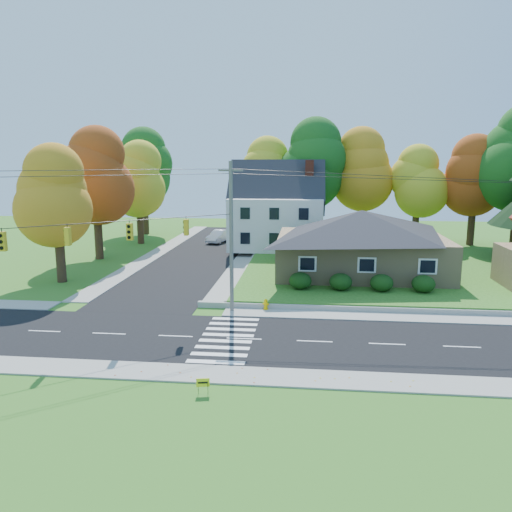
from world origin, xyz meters
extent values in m
plane|color=#3D7923|center=(0.00, 0.00, 0.00)|extent=(120.00, 120.00, 0.00)
cube|color=black|center=(0.00, 0.00, 0.01)|extent=(90.00, 8.00, 0.02)
cube|color=black|center=(-8.00, 26.00, 0.01)|extent=(8.00, 44.00, 0.02)
cube|color=#9C9A90|center=(0.00, 5.00, 0.04)|extent=(90.00, 2.00, 0.08)
cube|color=#9C9A90|center=(0.00, -5.00, 0.04)|extent=(90.00, 2.00, 0.08)
cube|color=#3D7923|center=(13.00, 21.00, 0.25)|extent=(30.00, 30.00, 0.50)
cube|color=tan|center=(8.00, 16.00, 2.10)|extent=(14.00, 10.00, 3.20)
pyramid|color=#26262B|center=(8.00, 16.00, 4.80)|extent=(14.60, 10.60, 2.20)
cube|color=silver|center=(0.00, 28.00, 3.30)|extent=(10.00, 8.00, 5.60)
pyramid|color=#26262B|center=(0.00, 28.00, 7.30)|extent=(10.40, 8.40, 2.40)
cube|color=brown|center=(3.50, 28.00, 5.30)|extent=(0.90, 0.90, 9.60)
ellipsoid|color=#163A10|center=(3.00, 9.80, 1.14)|extent=(1.70, 1.70, 1.27)
ellipsoid|color=#163A10|center=(6.00, 9.80, 1.14)|extent=(1.70, 1.70, 1.27)
ellipsoid|color=#163A10|center=(9.00, 9.80, 1.14)|extent=(1.70, 1.70, 1.27)
ellipsoid|color=#163A10|center=(12.00, 9.80, 1.14)|extent=(1.70, 1.70, 1.27)
cylinder|color=#666059|center=(-1.50, 5.20, 5.00)|extent=(0.26, 0.26, 10.00)
cube|color=#666059|center=(-1.50, 5.20, 9.40)|extent=(1.60, 0.12, 0.12)
cube|color=gold|center=(-12.00, -3.20, 5.95)|extent=(0.34, 0.26, 1.00)
cube|color=gold|center=(-9.50, -1.20, 5.95)|extent=(0.26, 0.34, 1.00)
cube|color=gold|center=(-6.80, 0.95, 5.95)|extent=(0.34, 0.26, 1.00)
cube|color=gold|center=(-4.00, 3.20, 5.95)|extent=(0.26, 0.34, 1.00)
cylinder|color=black|center=(-8.00, 0.00, 6.60)|extent=(13.02, 10.43, 0.04)
cylinder|color=#3F2A19|center=(-2.00, 34.00, 3.20)|extent=(0.80, 0.80, 5.40)
sphere|color=gold|center=(-2.00, 34.00, 7.10)|extent=(6.72, 6.72, 6.72)
sphere|color=gold|center=(-2.00, 34.00, 8.78)|extent=(5.91, 5.91, 5.91)
sphere|color=gold|center=(-2.00, 34.00, 10.46)|extent=(5.11, 5.11, 5.11)
cylinder|color=#3F2A19|center=(4.00, 33.00, 3.65)|extent=(0.86, 0.86, 6.30)
sphere|color=#1E5E1C|center=(4.00, 33.00, 8.20)|extent=(7.84, 7.84, 7.84)
sphere|color=#1E5E1C|center=(4.00, 33.00, 10.16)|extent=(6.90, 6.90, 6.90)
sphere|color=#1E5E1C|center=(4.00, 33.00, 12.12)|extent=(5.96, 5.96, 5.96)
cylinder|color=#3F2A19|center=(10.00, 34.00, 3.43)|extent=(0.83, 0.83, 5.85)
sphere|color=orange|center=(10.00, 34.00, 7.65)|extent=(7.28, 7.28, 7.28)
sphere|color=orange|center=(10.00, 34.00, 9.47)|extent=(6.41, 6.41, 6.41)
sphere|color=orange|center=(10.00, 34.00, 11.29)|extent=(5.53, 5.53, 5.53)
cylinder|color=#3F2A19|center=(16.00, 33.00, 2.98)|extent=(0.77, 0.77, 4.95)
sphere|color=gold|center=(16.00, 33.00, 6.55)|extent=(6.16, 6.16, 6.16)
sphere|color=gold|center=(16.00, 33.00, 8.09)|extent=(5.42, 5.42, 5.42)
sphere|color=gold|center=(16.00, 33.00, 9.63)|extent=(4.68, 4.68, 4.68)
cylinder|color=#3F2A19|center=(22.00, 32.00, 3.20)|extent=(0.80, 0.80, 5.40)
sphere|color=#A44214|center=(22.00, 32.00, 7.10)|extent=(6.72, 6.72, 6.72)
sphere|color=#A44214|center=(22.00, 32.00, 8.78)|extent=(5.91, 5.91, 5.91)
sphere|color=#A44214|center=(22.00, 32.00, 10.46)|extent=(5.11, 5.11, 5.11)
cylinder|color=#3F2A19|center=(-17.00, 12.00, 2.48)|extent=(0.77, 0.77, 4.95)
sphere|color=orange|center=(-17.00, 12.00, 6.05)|extent=(6.16, 6.16, 6.16)
sphere|color=orange|center=(-17.00, 12.00, 7.59)|extent=(5.42, 5.42, 5.42)
sphere|color=orange|center=(-17.00, 12.00, 9.13)|extent=(4.68, 4.68, 4.68)
cylinder|color=#3F2A19|center=(-18.00, 22.00, 2.93)|extent=(0.83, 0.83, 5.85)
sphere|color=#A44214|center=(-18.00, 22.00, 7.15)|extent=(7.28, 7.28, 7.28)
sphere|color=#A44214|center=(-18.00, 22.00, 8.97)|extent=(6.41, 6.41, 6.41)
sphere|color=#A44214|center=(-18.00, 22.00, 10.79)|extent=(5.53, 5.53, 5.53)
cylinder|color=#3F2A19|center=(-17.00, 32.00, 2.70)|extent=(0.80, 0.80, 5.40)
sphere|color=gold|center=(-17.00, 32.00, 6.60)|extent=(6.72, 6.72, 6.72)
sphere|color=gold|center=(-17.00, 32.00, 8.28)|extent=(5.91, 5.91, 5.91)
sphere|color=gold|center=(-17.00, 32.00, 9.96)|extent=(5.11, 5.11, 5.11)
cylinder|color=#3F2A19|center=(-19.00, 40.00, 3.15)|extent=(0.86, 0.86, 6.30)
sphere|color=#1E5E1C|center=(-19.00, 40.00, 7.70)|extent=(7.84, 7.84, 7.84)
sphere|color=#1E5E1C|center=(-19.00, 40.00, 9.66)|extent=(6.90, 6.90, 6.90)
sphere|color=#1E5E1C|center=(-19.00, 40.00, 11.62)|extent=(5.96, 5.96, 5.96)
imported|color=silver|center=(-7.56, 33.84, 0.77)|extent=(2.72, 4.83, 1.51)
cylinder|color=#FCBD00|center=(0.75, 5.68, 0.05)|extent=(0.35, 0.35, 0.10)
cylinder|color=#FCBD00|center=(0.75, 5.68, 0.34)|extent=(0.24, 0.24, 0.54)
sphere|color=#FCBD00|center=(0.75, 5.68, 0.67)|extent=(0.26, 0.26, 0.26)
cylinder|color=#FCBD00|center=(0.75, 5.68, 0.44)|extent=(0.46, 0.27, 0.12)
cylinder|color=black|center=(-1.10, -6.97, 0.24)|extent=(0.02, 0.02, 0.49)
cylinder|color=black|center=(-0.67, -6.97, 0.24)|extent=(0.02, 0.02, 0.49)
cube|color=yellow|center=(-0.89, -6.97, 0.53)|extent=(0.58, 0.14, 0.39)
camera|label=1|loc=(3.55, -26.82, 9.98)|focal=35.00mm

